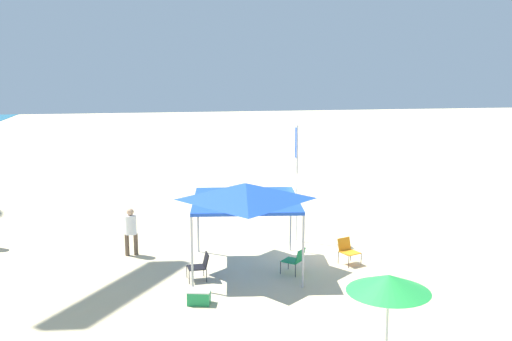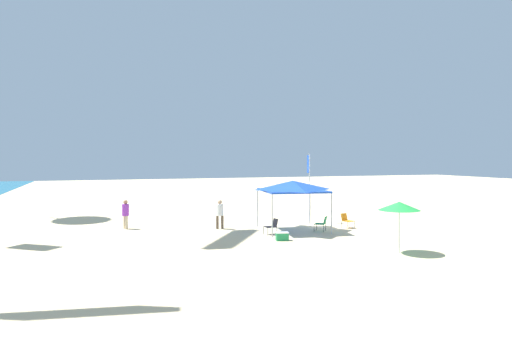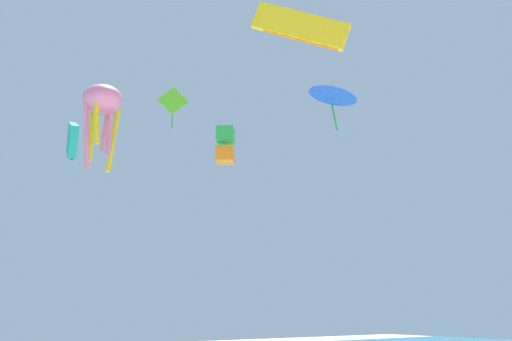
{
  "view_description": "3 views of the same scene",
  "coord_description": "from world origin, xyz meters",
  "px_view_note": "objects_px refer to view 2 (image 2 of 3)",
  "views": [
    {
      "loc": [
        -19.21,
        5.78,
        6.41
      ],
      "look_at": [
        -0.52,
        2.53,
        2.95
      ],
      "focal_mm": 41.19,
      "sensor_mm": 36.0,
      "label": 1
    },
    {
      "loc": [
        -24.69,
        13.27,
        4.07
      ],
      "look_at": [
        -0.43,
        4.77,
        3.3
      ],
      "focal_mm": 32.2,
      "sensor_mm": 36.0,
      "label": 2
    },
    {
      "loc": [
        -15.4,
        -6.42,
        4.09
      ],
      "look_at": [
        -0.68,
        14.3,
        10.63
      ],
      "focal_mm": 38.05,
      "sensor_mm": 36.0,
      "label": 3
    }
  ],
  "objects_px": {
    "canopy_tent": "(293,186)",
    "person_by_tent": "(220,212)",
    "banner_flag": "(309,181)",
    "beach_umbrella": "(399,206)",
    "person_kite_handler": "(126,212)",
    "cooler_box": "(282,236)",
    "folding_chair_right_of_tent": "(272,225)",
    "folding_chair_facing_ocean": "(322,223)",
    "folding_chair_near_cooler": "(347,220)"
  },
  "relations": [
    {
      "from": "canopy_tent",
      "to": "person_by_tent",
      "type": "xyz_separation_m",
      "value": [
        1.92,
        3.63,
        -1.49
      ]
    },
    {
      "from": "banner_flag",
      "to": "beach_umbrella",
      "type": "bearing_deg",
      "value": 177.71
    },
    {
      "from": "person_kite_handler",
      "to": "cooler_box",
      "type": "bearing_deg",
      "value": -148.15
    },
    {
      "from": "beach_umbrella",
      "to": "folding_chair_right_of_tent",
      "type": "bearing_deg",
      "value": 29.22
    },
    {
      "from": "banner_flag",
      "to": "person_kite_handler",
      "type": "relative_size",
      "value": 2.59
    },
    {
      "from": "canopy_tent",
      "to": "cooler_box",
      "type": "height_order",
      "value": "canopy_tent"
    },
    {
      "from": "canopy_tent",
      "to": "folding_chair_right_of_tent",
      "type": "distance_m",
      "value": 2.61
    },
    {
      "from": "cooler_box",
      "to": "person_kite_handler",
      "type": "distance_m",
      "value": 9.36
    },
    {
      "from": "folding_chair_facing_ocean",
      "to": "banner_flag",
      "type": "xyz_separation_m",
      "value": [
        3.36,
        -0.84,
        2.08
      ]
    },
    {
      "from": "canopy_tent",
      "to": "beach_umbrella",
      "type": "relative_size",
      "value": 1.79
    },
    {
      "from": "beach_umbrella",
      "to": "folding_chair_right_of_tent",
      "type": "xyz_separation_m",
      "value": [
        6.07,
        3.4,
        -1.51
      ]
    },
    {
      "from": "folding_chair_near_cooler",
      "to": "banner_flag",
      "type": "relative_size",
      "value": 0.19
    },
    {
      "from": "cooler_box",
      "to": "banner_flag",
      "type": "relative_size",
      "value": 0.16
    },
    {
      "from": "canopy_tent",
      "to": "cooler_box",
      "type": "relative_size",
      "value": 5.61
    },
    {
      "from": "folding_chair_facing_ocean",
      "to": "person_kite_handler",
      "type": "height_order",
      "value": "person_kite_handler"
    },
    {
      "from": "folding_chair_near_cooler",
      "to": "cooler_box",
      "type": "height_order",
      "value": "folding_chair_near_cooler"
    },
    {
      "from": "folding_chair_right_of_tent",
      "to": "banner_flag",
      "type": "bearing_deg",
      "value": 127.2
    },
    {
      "from": "beach_umbrella",
      "to": "folding_chair_right_of_tent",
      "type": "distance_m",
      "value": 7.12
    },
    {
      "from": "folding_chair_right_of_tent",
      "to": "cooler_box",
      "type": "bearing_deg",
      "value": -10.58
    },
    {
      "from": "folding_chair_right_of_tent",
      "to": "person_kite_handler",
      "type": "bearing_deg",
      "value": -126.38
    },
    {
      "from": "beach_umbrella",
      "to": "folding_chair_near_cooler",
      "type": "xyz_separation_m",
      "value": [
        6.73,
        -1.43,
        -1.51
      ]
    },
    {
      "from": "person_by_tent",
      "to": "folding_chair_near_cooler",
      "type": "bearing_deg",
      "value": 161.74
    },
    {
      "from": "folding_chair_facing_ocean",
      "to": "folding_chair_near_cooler",
      "type": "height_order",
      "value": "same"
    },
    {
      "from": "cooler_box",
      "to": "banner_flag",
      "type": "height_order",
      "value": "banner_flag"
    },
    {
      "from": "banner_flag",
      "to": "person_by_tent",
      "type": "bearing_deg",
      "value": 96.62
    },
    {
      "from": "folding_chair_right_of_tent",
      "to": "folding_chair_facing_ocean",
      "type": "height_order",
      "value": "same"
    },
    {
      "from": "canopy_tent",
      "to": "banner_flag",
      "type": "bearing_deg",
      "value": -41.01
    },
    {
      "from": "person_kite_handler",
      "to": "folding_chair_near_cooler",
      "type": "bearing_deg",
      "value": -123.84
    },
    {
      "from": "cooler_box",
      "to": "person_kite_handler",
      "type": "bearing_deg",
      "value": 48.3
    },
    {
      "from": "canopy_tent",
      "to": "beach_umbrella",
      "type": "distance_m",
      "value": 7.13
    },
    {
      "from": "folding_chair_near_cooler",
      "to": "cooler_box",
      "type": "distance_m",
      "value": 5.59
    },
    {
      "from": "beach_umbrella",
      "to": "banner_flag",
      "type": "xyz_separation_m",
      "value": [
        9.46,
        -0.38,
        0.57
      ]
    },
    {
      "from": "folding_chair_facing_ocean",
      "to": "beach_umbrella",
      "type": "bearing_deg",
      "value": 45.27
    },
    {
      "from": "canopy_tent",
      "to": "person_kite_handler",
      "type": "height_order",
      "value": "canopy_tent"
    },
    {
      "from": "beach_umbrella",
      "to": "folding_chair_near_cooler",
      "type": "bearing_deg",
      "value": -12.01
    },
    {
      "from": "canopy_tent",
      "to": "cooler_box",
      "type": "distance_m",
      "value": 3.82
    },
    {
      "from": "folding_chair_right_of_tent",
      "to": "person_kite_handler",
      "type": "height_order",
      "value": "person_kite_handler"
    },
    {
      "from": "cooler_box",
      "to": "folding_chair_near_cooler",
      "type": "bearing_deg",
      "value": -63.9
    },
    {
      "from": "canopy_tent",
      "to": "folding_chair_facing_ocean",
      "type": "bearing_deg",
      "value": -118.19
    },
    {
      "from": "folding_chair_right_of_tent",
      "to": "cooler_box",
      "type": "height_order",
      "value": "folding_chair_right_of_tent"
    },
    {
      "from": "folding_chair_facing_ocean",
      "to": "person_by_tent",
      "type": "height_order",
      "value": "person_by_tent"
    },
    {
      "from": "folding_chair_facing_ocean",
      "to": "person_by_tent",
      "type": "bearing_deg",
      "value": -77.01
    },
    {
      "from": "folding_chair_right_of_tent",
      "to": "cooler_box",
      "type": "xyz_separation_m",
      "value": [
        -1.8,
        0.18,
        -0.27
      ]
    },
    {
      "from": "folding_chair_facing_ocean",
      "to": "folding_chair_near_cooler",
      "type": "distance_m",
      "value": 2.0
    },
    {
      "from": "folding_chair_facing_ocean",
      "to": "cooler_box",
      "type": "bearing_deg",
      "value": -18.79
    },
    {
      "from": "folding_chair_right_of_tent",
      "to": "person_kite_handler",
      "type": "relative_size",
      "value": 0.5
    },
    {
      "from": "folding_chair_right_of_tent",
      "to": "person_by_tent",
      "type": "height_order",
      "value": "person_by_tent"
    },
    {
      "from": "folding_chair_facing_ocean",
      "to": "cooler_box",
      "type": "height_order",
      "value": "folding_chair_facing_ocean"
    },
    {
      "from": "beach_umbrella",
      "to": "cooler_box",
      "type": "height_order",
      "value": "beach_umbrella"
    },
    {
      "from": "folding_chair_facing_ocean",
      "to": "person_by_tent",
      "type": "distance_m",
      "value": 5.74
    }
  ]
}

